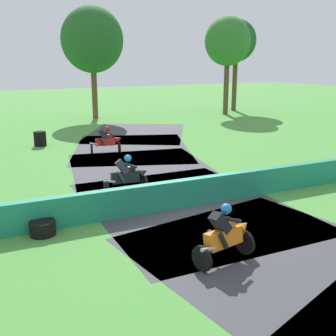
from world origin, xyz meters
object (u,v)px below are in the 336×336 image
(motorcycle_lead_red, at_px, (107,140))
(tire_stack_mid_a, at_px, (43,228))
(motorcycle_chase_black, at_px, (127,175))
(tire_stack_near, at_px, (40,139))
(motorcycle_trailing_orange, at_px, (226,234))

(motorcycle_lead_red, relative_size, tire_stack_mid_a, 2.46)
(motorcycle_chase_black, relative_size, tire_stack_mid_a, 2.46)
(motorcycle_chase_black, distance_m, tire_stack_near, 10.13)
(tire_stack_near, bearing_deg, motorcycle_trailing_orange, -87.11)
(tire_stack_near, height_order, tire_stack_mid_a, tire_stack_near)
(motorcycle_lead_red, distance_m, motorcycle_chase_black, 6.78)
(motorcycle_lead_red, bearing_deg, tire_stack_near, 126.07)
(motorcycle_lead_red, xyz_separation_m, motorcycle_chase_black, (-1.72, -6.55, 0.00))
(motorcycle_lead_red, distance_m, motorcycle_trailing_orange, 12.53)
(motorcycle_trailing_orange, bearing_deg, motorcycle_chase_black, 89.51)
(motorcycle_trailing_orange, bearing_deg, tire_stack_near, 92.89)
(motorcycle_lead_red, height_order, motorcycle_chase_black, same)
(tire_stack_near, bearing_deg, tire_stack_mid_a, -102.02)
(motorcycle_trailing_orange, relative_size, tire_stack_near, 2.09)
(motorcycle_chase_black, height_order, motorcycle_trailing_orange, motorcycle_trailing_orange)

